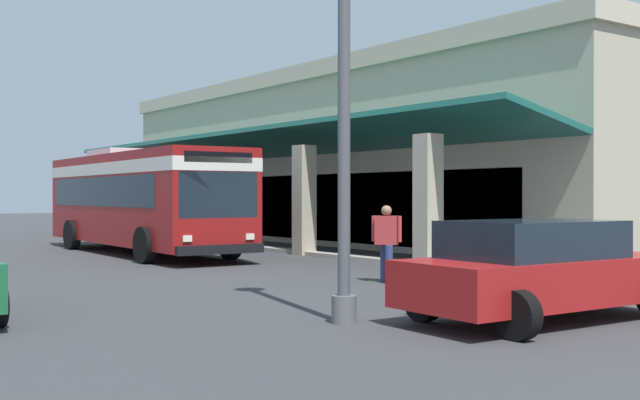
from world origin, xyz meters
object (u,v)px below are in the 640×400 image
at_px(parked_sedan_red, 539,270).
at_px(lot_light_pole, 344,38).
at_px(pedestrian, 386,240).
at_px(potted_palm, 182,222).
at_px(transit_bus, 141,195).

height_order(parked_sedan_red, lot_light_pole, lot_light_pole).
relative_size(pedestrian, lot_light_pole, 0.21).
bearing_deg(pedestrian, potted_palm, 167.08).
relative_size(parked_sedan_red, pedestrian, 2.74).
distance_m(parked_sedan_red, potted_palm, 24.60).
relative_size(transit_bus, potted_palm, 4.57).
height_order(transit_bus, potted_palm, transit_bus).
height_order(pedestrian, lot_light_pole, lot_light_pole).
bearing_deg(parked_sedan_red, pedestrian, 164.06).
bearing_deg(lot_light_pole, transit_bus, 168.18).
height_order(parked_sedan_red, pedestrian, pedestrian).
height_order(parked_sedan_red, potted_palm, potted_palm).
bearing_deg(parked_sedan_red, potted_palm, 166.42).
distance_m(potted_palm, lot_light_pole, 24.12).
bearing_deg(potted_palm, lot_light_pole, -20.12).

